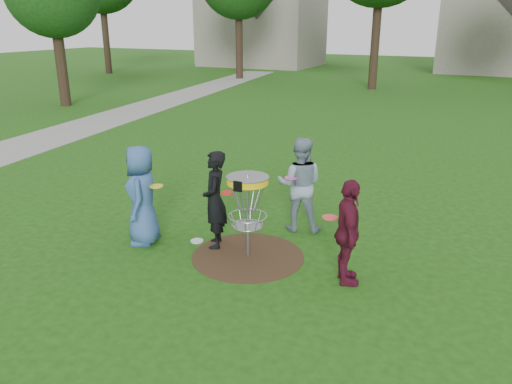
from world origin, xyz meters
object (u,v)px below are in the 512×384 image
at_px(player_blue, 142,195).
at_px(disc_golf_basket, 248,197).
at_px(player_grey, 300,184).
at_px(player_black, 215,200).
at_px(player_maroon, 348,233).

relative_size(player_blue, disc_golf_basket, 1.22).
bearing_deg(player_grey, player_black, 36.85).
relative_size(player_grey, player_maroon, 1.10).
distance_m(player_black, player_grey, 1.61).
distance_m(player_grey, disc_golf_basket, 1.45).
distance_m(player_blue, disc_golf_basket, 1.86).
distance_m(player_maroon, disc_golf_basket, 1.66).
distance_m(player_black, player_maroon, 2.32).
height_order(player_grey, disc_golf_basket, player_grey).
height_order(player_grey, player_maroon, player_grey).
xyz_separation_m(player_blue, disc_golf_basket, (1.83, 0.25, 0.18)).
height_order(player_blue, player_grey, player_grey).
xyz_separation_m(player_blue, player_maroon, (3.46, 0.12, -0.07)).
height_order(player_black, player_maroon, player_black).
height_order(player_black, player_grey, player_grey).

